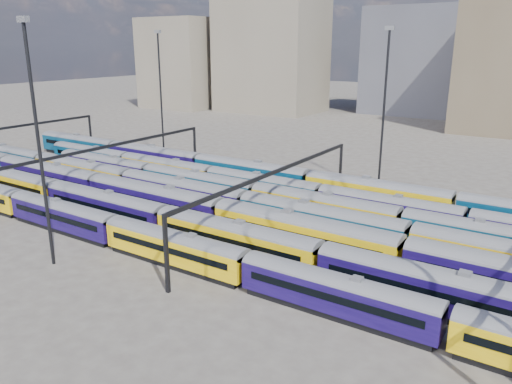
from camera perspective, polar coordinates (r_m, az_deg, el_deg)
The scene contains 14 objects.
ground at distance 69.84m, azimuth -4.85°, elevation -2.76°, with size 500.00×500.00×0.00m, color #46403B.
rake_0 at distance 54.44m, azimuth -9.31°, elevation -5.93°, with size 93.72×2.75×4.61m.
rake_1 at distance 69.05m, azimuth -16.79°, elevation -1.28°, with size 146.90×3.07×5.17m.
rake_2 at distance 62.16m, azimuth -4.01°, elevation -2.32°, with size 137.02×3.34×5.64m.
rake_3 at distance 79.90m, azimuth -14.32°, elevation 1.39°, with size 130.64×3.18×5.37m.
rake_4 at distance 65.89m, azimuth 7.62°, elevation -1.56°, with size 104.43×3.06×5.15m.
rake_5 at distance 75.97m, azimuth 0.71°, elevation 0.91°, with size 97.86×2.87×4.82m.
rake_6 at distance 77.54m, azimuth 6.01°, elevation 1.35°, with size 130.10×3.17×5.35m.
gantry_0 at distance 105.83m, azimuth -26.96°, elevation 5.95°, with size 0.35×40.35×8.03m.
gantry_1 at distance 81.52m, azimuth -16.16°, elevation 4.41°, with size 0.35×40.35×8.03m.
gantry_2 at distance 62.39m, azimuth 2.27°, elevation 1.45°, with size 0.35×40.35×8.03m.
mast_1 at distance 102.67m, azimuth -10.84°, elevation 11.22°, with size 1.40×0.50×25.60m.
mast_2 at distance 55.42m, azimuth -23.66°, elevation 5.75°, with size 1.40×0.50×25.60m.
mast_3 at distance 80.52m, azimuth 14.44°, elevation 9.59°, with size 1.40×0.50×25.60m.
Camera 1 is at (40.90, -51.70, 23.06)m, focal length 35.00 mm.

